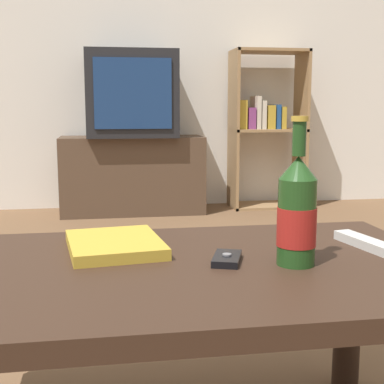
# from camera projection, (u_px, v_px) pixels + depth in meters

# --- Properties ---
(back_wall) EXTENTS (8.00, 0.05, 2.60)m
(back_wall) POSITION_uv_depth(u_px,v_px,m) (121.00, 29.00, 3.85)
(back_wall) COLOR silver
(back_wall) RESTS_ON ground_plane
(coffee_table) EXTENTS (1.10, 0.63, 0.44)m
(coffee_table) POSITION_uv_depth(u_px,v_px,m) (176.00, 298.00, 1.05)
(coffee_table) COLOR #332116
(coffee_table) RESTS_ON ground_plane
(tv_stand) EXTENTS (0.99, 0.39, 0.54)m
(tv_stand) POSITION_uv_depth(u_px,v_px,m) (132.00, 175.00, 3.76)
(tv_stand) COLOR #4C3828
(tv_stand) RESTS_ON ground_plane
(television) EXTENTS (0.61, 0.53, 0.58)m
(television) POSITION_uv_depth(u_px,v_px,m) (131.00, 94.00, 3.67)
(television) COLOR black
(television) RESTS_ON tv_stand
(bookshelf) EXTENTS (0.53, 0.30, 1.15)m
(bookshelf) POSITION_uv_depth(u_px,v_px,m) (265.00, 125.00, 3.92)
(bookshelf) COLOR #99754C
(bookshelf) RESTS_ON ground_plane
(beer_bottle) EXTENTS (0.08, 0.08, 0.29)m
(beer_bottle) POSITION_uv_depth(u_px,v_px,m) (297.00, 213.00, 1.03)
(beer_bottle) COLOR #1E4219
(beer_bottle) RESTS_ON coffee_table
(cell_phone) EXTENTS (0.08, 0.11, 0.02)m
(cell_phone) POSITION_uv_depth(u_px,v_px,m) (227.00, 258.00, 1.06)
(cell_phone) COLOR black
(cell_phone) RESTS_ON coffee_table
(remote_control) EXTENTS (0.07, 0.18, 0.02)m
(remote_control) POSITION_uv_depth(u_px,v_px,m) (365.00, 243.00, 1.17)
(remote_control) COLOR beige
(remote_control) RESTS_ON coffee_table
(table_book) EXTENTS (0.22, 0.26, 0.02)m
(table_book) POSITION_uv_depth(u_px,v_px,m) (115.00, 244.00, 1.15)
(table_book) COLOR #B7932D
(table_book) RESTS_ON coffee_table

